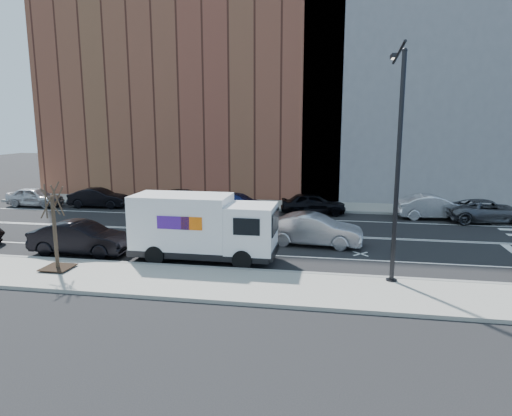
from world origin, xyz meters
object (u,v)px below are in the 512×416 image
(fedex_van, at_px, (202,227))
(far_parked_b, at_px, (99,198))
(far_parked_a, at_px, (35,197))
(driving_sedan, at_px, (314,230))

(fedex_van, height_order, far_parked_b, fedex_van)
(fedex_van, height_order, far_parked_a, fedex_van)
(fedex_van, relative_size, driving_sedan, 1.35)
(far_parked_a, height_order, far_parked_b, far_parked_a)
(fedex_van, relative_size, far_parked_a, 1.57)
(driving_sedan, bearing_deg, far_parked_b, 69.35)
(far_parked_b, relative_size, driving_sedan, 0.88)
(fedex_van, bearing_deg, far_parked_a, 146.47)
(fedex_van, distance_m, far_parked_b, 16.44)
(far_parked_b, bearing_deg, fedex_van, -138.35)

